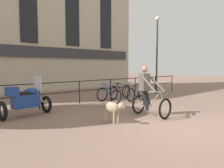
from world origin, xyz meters
TOP-DOWN VIEW (x-y plane):
  - ground_plane at (0.00, 0.00)m, footprint 60.00×60.00m
  - canal_railing at (-0.00, 5.20)m, footprint 15.05×0.05m
  - building_facade at (-0.00, 10.99)m, footprint 18.00×0.72m
  - cyclist_with_bike at (0.43, 1.66)m, footprint 0.69×1.18m
  - dog at (-1.10, 1.76)m, footprint 0.31×0.96m
  - parked_motorcycle at (-2.74, 4.34)m, footprint 1.75×0.83m
  - parked_bicycle_near_lamp at (1.19, 4.54)m, footprint 0.74×1.15m
  - parked_bicycle_mid_left at (2.06, 4.54)m, footprint 0.82×1.20m
  - parked_bicycle_mid_right at (2.92, 4.54)m, footprint 0.72×1.14m
  - street_lamp at (5.65, 5.13)m, footprint 0.28×0.28m

SIDE VIEW (x-z plane):
  - ground_plane at x=0.00m, z-range 0.00..0.00m
  - parked_bicycle_near_lamp at x=1.19m, z-range -0.07..0.79m
  - parked_bicycle_mid_left at x=2.06m, z-range -0.07..0.79m
  - parked_bicycle_mid_right at x=2.92m, z-range -0.07..0.79m
  - dog at x=-1.10m, z-range 0.13..0.78m
  - parked_motorcycle at x=-2.74m, z-range -0.11..1.24m
  - canal_railing at x=0.00m, z-range 0.18..1.23m
  - cyclist_with_bike at x=0.43m, z-range -0.09..1.61m
  - street_lamp at x=5.65m, z-range 0.28..4.97m
  - building_facade at x=0.00m, z-range -0.03..11.62m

